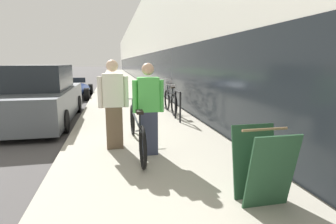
# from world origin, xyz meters

# --- Properties ---
(sidewalk_slab) EXTENTS (3.38, 70.00, 0.16)m
(sidewalk_slab) POSITION_xyz_m (5.24, 21.00, 0.08)
(sidewalk_slab) COLOR #A39E8E
(sidewalk_slab) RESTS_ON ground
(storefront_facade) EXTENTS (10.01, 70.00, 6.42)m
(storefront_facade) POSITION_xyz_m (11.96, 29.00, 3.20)
(storefront_facade) COLOR silver
(storefront_facade) RESTS_ON ground
(tandem_bicycle) EXTENTS (0.52, 2.70, 0.86)m
(tandem_bicycle) POSITION_xyz_m (4.97, 1.10, 0.53)
(tandem_bicycle) COLOR black
(tandem_bicycle) RESTS_ON sidewalk_slab
(person_rider) EXTENTS (0.55, 0.22, 1.62)m
(person_rider) POSITION_xyz_m (5.16, 0.75, 0.97)
(person_rider) COLOR #33384C
(person_rider) RESTS_ON sidewalk_slab
(person_bystander) EXTENTS (0.57, 0.22, 1.67)m
(person_bystander) POSITION_xyz_m (4.56, 1.23, 1.00)
(person_bystander) COLOR brown
(person_bystander) RESTS_ON sidewalk_slab
(bike_rack_hoop) EXTENTS (0.05, 0.60, 0.84)m
(bike_rack_hoop) POSITION_xyz_m (6.34, 3.32, 0.67)
(bike_rack_hoop) COLOR black
(bike_rack_hoop) RESTS_ON sidewalk_slab
(cruiser_bike_nearest) EXTENTS (0.52, 1.74, 0.90)m
(cruiser_bike_nearest) POSITION_xyz_m (6.39, 4.47, 0.53)
(cruiser_bike_nearest) COLOR black
(cruiser_bike_nearest) RESTS_ON sidewalk_slab
(cruiser_bike_middle) EXTENTS (0.52, 1.87, 0.94)m
(cruiser_bike_middle) POSITION_xyz_m (6.17, 6.78, 0.55)
(cruiser_bike_middle) COLOR black
(cruiser_bike_middle) RESTS_ON sidewalk_slab
(cruiser_bike_farthest) EXTENTS (0.52, 1.78, 0.86)m
(cruiser_bike_farthest) POSITION_xyz_m (6.49, 9.35, 0.52)
(cruiser_bike_farthest) COLOR black
(cruiser_bike_farthest) RESTS_ON sidewalk_slab
(sandwich_board_sign) EXTENTS (0.56, 0.56, 0.90)m
(sandwich_board_sign) POSITION_xyz_m (6.22, -1.17, 0.61)
(sandwich_board_sign) COLOR #23472D
(sandwich_board_sign) RESTS_ON sidewalk_slab
(parked_sedan_curbside) EXTENTS (1.93, 4.78, 1.70)m
(parked_sedan_curbside) POSITION_xyz_m (2.44, 4.62, 0.76)
(parked_sedan_curbside) COLOR #4C5156
(parked_sedan_curbside) RESTS_ON ground
(vintage_roadster_curbside) EXTENTS (1.71, 4.08, 0.99)m
(vintage_roadster_curbside) POSITION_xyz_m (2.63, 10.24, 0.43)
(vintage_roadster_curbside) COLOR navy
(vintage_roadster_curbside) RESTS_ON ground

